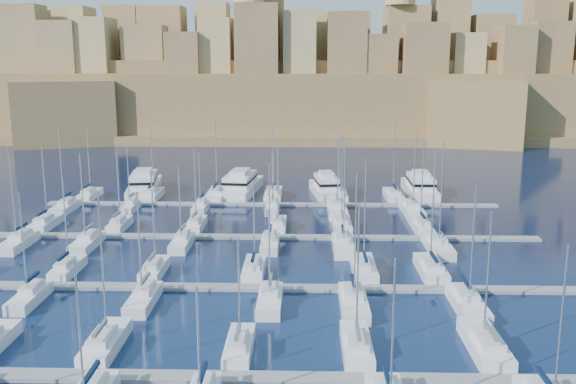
{
  "coord_description": "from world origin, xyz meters",
  "views": [
    {
      "loc": [
        6.15,
        -84.6,
        27.41
      ],
      "look_at": [
        3.82,
        6.0,
        8.13
      ],
      "focal_mm": 40.0,
      "sensor_mm": 36.0,
      "label": 1
    }
  ],
  "objects_px": {
    "motor_yacht_b": "(241,185)",
    "motor_yacht_c": "(326,187)",
    "sailboat_2": "(105,342)",
    "motor_yacht_d": "(420,187)",
    "motor_yacht_a": "(144,184)",
    "sailboat_4": "(357,346)"
  },
  "relations": [
    {
      "from": "sailboat_4",
      "to": "motor_yacht_d",
      "type": "bearing_deg",
      "value": 75.51
    },
    {
      "from": "sailboat_2",
      "to": "motor_yacht_a",
      "type": "xyz_separation_m",
      "value": [
        -13.82,
        71.19,
        0.97
      ]
    },
    {
      "from": "motor_yacht_a",
      "to": "motor_yacht_d",
      "type": "xyz_separation_m",
      "value": [
        55.9,
        -0.67,
        0.0
      ]
    },
    {
      "from": "sailboat_2",
      "to": "motor_yacht_a",
      "type": "relative_size",
      "value": 0.79
    },
    {
      "from": "motor_yacht_c",
      "to": "motor_yacht_a",
      "type": "bearing_deg",
      "value": 177.19
    },
    {
      "from": "motor_yacht_b",
      "to": "motor_yacht_d",
      "type": "xyz_separation_m",
      "value": [
        36.17,
        -0.84,
        -0.0
      ]
    },
    {
      "from": "sailboat_2",
      "to": "motor_yacht_d",
      "type": "xyz_separation_m",
      "value": [
        42.08,
        70.52,
        0.97
      ]
    },
    {
      "from": "sailboat_4",
      "to": "motor_yacht_b",
      "type": "xyz_separation_m",
      "value": [
        -17.92,
        71.45,
        0.98
      ]
    },
    {
      "from": "sailboat_2",
      "to": "motor_yacht_a",
      "type": "height_order",
      "value": "sailboat_2"
    },
    {
      "from": "sailboat_4",
      "to": "motor_yacht_d",
      "type": "distance_m",
      "value": 72.94
    },
    {
      "from": "sailboat_2",
      "to": "motor_yacht_c",
      "type": "xyz_separation_m",
      "value": [
        23.16,
        69.38,
        0.97
      ]
    },
    {
      "from": "sailboat_4",
      "to": "motor_yacht_a",
      "type": "xyz_separation_m",
      "value": [
        -37.65,
        71.28,
        0.98
      ]
    },
    {
      "from": "motor_yacht_b",
      "to": "motor_yacht_c",
      "type": "relative_size",
      "value": 1.27
    },
    {
      "from": "sailboat_4",
      "to": "motor_yacht_d",
      "type": "relative_size",
      "value": 0.82
    },
    {
      "from": "sailboat_2",
      "to": "sailboat_4",
      "type": "relative_size",
      "value": 1.06
    },
    {
      "from": "motor_yacht_d",
      "to": "motor_yacht_c",
      "type": "bearing_deg",
      "value": -176.55
    },
    {
      "from": "motor_yacht_a",
      "to": "sailboat_4",
      "type": "bearing_deg",
      "value": -62.16
    },
    {
      "from": "motor_yacht_a",
      "to": "motor_yacht_b",
      "type": "xyz_separation_m",
      "value": [
        19.73,
        0.17,
        0.0
      ]
    },
    {
      "from": "sailboat_4",
      "to": "motor_yacht_b",
      "type": "distance_m",
      "value": 73.67
    },
    {
      "from": "sailboat_4",
      "to": "motor_yacht_d",
      "type": "xyz_separation_m",
      "value": [
        18.25,
        70.61,
        0.98
      ]
    },
    {
      "from": "sailboat_2",
      "to": "motor_yacht_c",
      "type": "relative_size",
      "value": 0.98
    },
    {
      "from": "sailboat_4",
      "to": "motor_yacht_a",
      "type": "distance_m",
      "value": 80.62
    }
  ]
}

